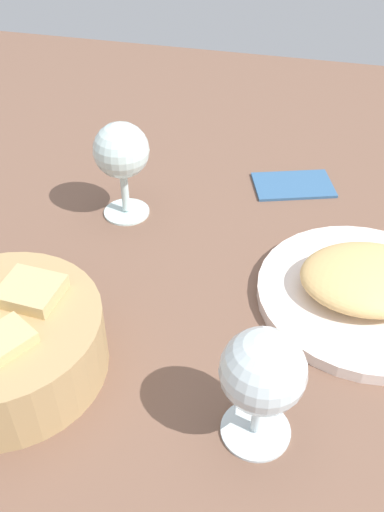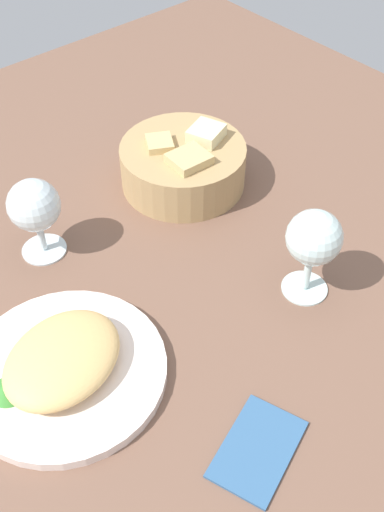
{
  "view_description": "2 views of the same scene",
  "coord_description": "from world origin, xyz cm",
  "px_view_note": "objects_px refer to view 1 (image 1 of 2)",
  "views": [
    {
      "loc": [
        -7.57,
        49.02,
        43.67
      ],
      "look_at": [
        4.36,
        2.48,
        3.61
      ],
      "focal_mm": 39.57,
      "sensor_mm": 36.0,
      "label": 1
    },
    {
      "loc": [
        -30.03,
        -39.13,
        60.72
      ],
      "look_at": [
        5.54,
        2.06,
        5.24
      ],
      "focal_mm": 43.17,
      "sensor_mm": 36.0,
      "label": 2
    }
  ],
  "objects_px": {
    "wine_glass_near": "(122,155)",
    "wine_glass_far": "(262,375)",
    "plate": "(364,295)",
    "folded_napkin": "(293,184)",
    "bread_basket": "(4,340)"
  },
  "relations": [
    {
      "from": "plate",
      "to": "wine_glass_near",
      "type": "bearing_deg",
      "value": -16.52
    },
    {
      "from": "wine_glass_far",
      "to": "plate",
      "type": "bearing_deg",
      "value": -114.52
    },
    {
      "from": "plate",
      "to": "bread_basket",
      "type": "distance_m",
      "value": 0.38
    },
    {
      "from": "folded_napkin",
      "to": "bread_basket",
      "type": "bearing_deg",
      "value": 40.42
    },
    {
      "from": "wine_glass_far",
      "to": "wine_glass_near",
      "type": "bearing_deg",
      "value": -52.3
    },
    {
      "from": "plate",
      "to": "wine_glass_far",
      "type": "distance_m",
      "value": 0.22
    },
    {
      "from": "bread_basket",
      "to": "wine_glass_far",
      "type": "relative_size",
      "value": 1.61
    },
    {
      "from": "plate",
      "to": "bread_basket",
      "type": "relative_size",
      "value": 1.23
    },
    {
      "from": "wine_glass_far",
      "to": "folded_napkin",
      "type": "height_order",
      "value": "wine_glass_far"
    },
    {
      "from": "plate",
      "to": "folded_napkin",
      "type": "distance_m",
      "value": 0.24
    },
    {
      "from": "bread_basket",
      "to": "wine_glass_near",
      "type": "xyz_separation_m",
      "value": [
        -0.02,
        -0.27,
        0.05
      ]
    },
    {
      "from": "wine_glass_near",
      "to": "plate",
      "type": "bearing_deg",
      "value": 163.48
    },
    {
      "from": "bread_basket",
      "to": "folded_napkin",
      "type": "distance_m",
      "value": 0.46
    },
    {
      "from": "bread_basket",
      "to": "wine_glass_near",
      "type": "distance_m",
      "value": 0.28
    },
    {
      "from": "wine_glass_near",
      "to": "wine_glass_far",
      "type": "distance_m",
      "value": 0.36
    }
  ]
}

